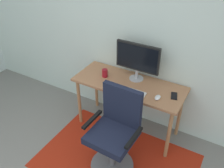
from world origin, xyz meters
TOP-DOWN VIEW (x-y plane):
  - wall_back at (0.00, 2.20)m, footprint 6.00×0.10m
  - area_rug at (0.38, 1.27)m, footprint 1.82×1.20m
  - desk at (0.24, 1.85)m, footprint 1.39×0.55m
  - monitor at (0.27, 1.99)m, footprint 0.56×0.18m
  - keyboard at (0.30, 1.68)m, footprint 0.43×0.13m
  - computer_mouse at (0.66, 1.73)m, footprint 0.06×0.10m
  - coffee_cup at (-0.10, 1.84)m, footprint 0.07×0.07m
  - cell_phone at (0.80, 1.86)m, footprint 0.10×0.15m
  - office_chair at (0.38, 1.23)m, footprint 0.56×0.50m

SIDE VIEW (x-z plane):
  - area_rug at x=0.38m, z-range 0.00..0.01m
  - office_chair at x=0.38m, z-range -0.06..0.96m
  - desk at x=0.24m, z-range 0.29..1.03m
  - cell_phone at x=0.80m, z-range 0.75..0.76m
  - keyboard at x=0.30m, z-range 0.75..0.76m
  - computer_mouse at x=0.66m, z-range 0.75..0.78m
  - coffee_cup at x=-0.10m, z-range 0.75..0.85m
  - monitor at x=0.27m, z-range 0.79..1.27m
  - wall_back at x=0.00m, z-range 0.00..2.60m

